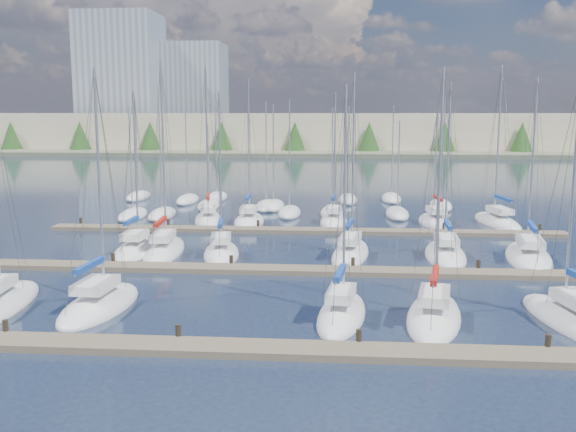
# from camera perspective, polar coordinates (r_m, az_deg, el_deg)

# --- Properties ---
(ground) EXTENTS (400.00, 400.00, 0.00)m
(ground) POSITION_cam_1_polar(r_m,az_deg,el_deg) (84.59, 2.53, 2.28)
(ground) COLOR #202B41
(ground) RESTS_ON ground
(dock_near) EXTENTS (44.00, 1.93, 1.10)m
(dock_near) POSITION_cam_1_polar(r_m,az_deg,el_deg) (27.97, -2.03, -11.77)
(dock_near) COLOR #6B5E4C
(dock_near) RESTS_ON ground
(dock_mid) EXTENTS (44.00, 1.93, 1.10)m
(dock_mid) POSITION_cam_1_polar(r_m,az_deg,el_deg) (41.29, 0.23, -4.83)
(dock_mid) COLOR #6B5E4C
(dock_mid) RESTS_ON ground
(dock_far) EXTENTS (44.00, 1.93, 1.10)m
(dock_far) POSITION_cam_1_polar(r_m,az_deg,el_deg) (54.95, 1.36, -1.31)
(dock_far) COLOR #6B5E4C
(dock_far) RESTS_ON ground
(sailboat_r) EXTENTS (3.96, 9.68, 15.17)m
(sailboat_r) POSITION_cam_1_polar(r_m,az_deg,el_deg) (62.25, 18.11, -0.49)
(sailboat_r) COLOR white
(sailboat_r) RESTS_ON ground
(sailboat_n) EXTENTS (4.19, 8.81, 15.17)m
(sailboat_n) POSITION_cam_1_polar(r_m,az_deg,el_deg) (60.71, -7.09, -0.33)
(sailboat_n) COLOR white
(sailboat_n) RESTS_ON ground
(sailboat_d) EXTENTS (3.17, 7.58, 12.25)m
(sailboat_d) POSITION_cam_1_polar(r_m,az_deg,el_deg) (32.54, 4.79, -8.68)
(sailboat_d) COLOR white
(sailboat_d) RESTS_ON ground
(sailboat_j) EXTENTS (3.55, 7.49, 12.31)m
(sailboat_j) POSITION_cam_1_polar(r_m,az_deg,el_deg) (46.29, -5.95, -3.30)
(sailboat_j) COLOR white
(sailboat_j) RESTS_ON ground
(sailboat_c) EXTENTS (3.37, 8.02, 13.17)m
(sailboat_c) POSITION_cam_1_polar(r_m,az_deg,el_deg) (35.37, -16.40, -7.57)
(sailboat_c) COLOR white
(sailboat_c) RESTS_ON ground
(sailboat_h) EXTENTS (2.94, 7.33, 12.39)m
(sailboat_h) POSITION_cam_1_polar(r_m,az_deg,el_deg) (48.41, -13.32, -2.96)
(sailboat_h) COLOR white
(sailboat_h) RESTS_ON ground
(sailboat_k) EXTENTS (3.61, 9.31, 13.73)m
(sailboat_k) POSITION_cam_1_polar(r_m,az_deg,el_deg) (46.18, 5.57, -3.32)
(sailboat_k) COLOR white
(sailboat_k) RESTS_ON ground
(sailboat_f) EXTENTS (4.08, 9.12, 12.62)m
(sailboat_f) POSITION_cam_1_polar(r_m,az_deg,el_deg) (34.28, 23.93, -8.54)
(sailboat_f) COLOR white
(sailboat_f) RESTS_ON ground
(sailboat_m) EXTENTS (4.53, 10.08, 13.35)m
(sailboat_m) POSITION_cam_1_polar(r_m,az_deg,el_deg) (48.05, 20.58, -3.40)
(sailboat_m) COLOR white
(sailboat_m) RESTS_ON ground
(sailboat_l) EXTENTS (3.36, 8.77, 13.01)m
(sailboat_l) POSITION_cam_1_polar(r_m,az_deg,el_deg) (47.00, 13.80, -3.34)
(sailboat_l) COLOR white
(sailboat_l) RESTS_ON ground
(sailboat_p) EXTENTS (2.75, 7.53, 12.78)m
(sailboat_p) POSITION_cam_1_polar(r_m,az_deg,el_deg) (59.71, 4.09, -0.45)
(sailboat_p) COLOR white
(sailboat_p) RESTS_ON ground
(sailboat_q) EXTENTS (3.17, 7.78, 11.23)m
(sailboat_q) POSITION_cam_1_polar(r_m,az_deg,el_deg) (60.68, 12.94, -0.52)
(sailboat_q) COLOR white
(sailboat_q) RESTS_ON ground
(sailboat_i) EXTENTS (3.34, 9.26, 14.70)m
(sailboat_i) POSITION_cam_1_polar(r_m,az_deg,el_deg) (47.78, -10.93, -3.02)
(sailboat_i) COLOR white
(sailboat_i) RESTS_ON ground
(sailboat_e) EXTENTS (4.07, 8.53, 13.07)m
(sailboat_e) POSITION_cam_1_polar(r_m,az_deg,el_deg) (32.94, 12.84, -8.67)
(sailboat_e) COLOR white
(sailboat_e) RESTS_ON ground
(sailboat_o) EXTENTS (3.03, 7.52, 13.94)m
(sailboat_o) POSITION_cam_1_polar(r_m,az_deg,el_deg) (59.72, -3.48, -0.44)
(sailboat_o) COLOR white
(sailboat_o) RESTS_ON ground
(distant_boats) EXTENTS (36.93, 20.75, 13.30)m
(distant_boats) POSITION_cam_1_polar(r_m,az_deg,el_deg) (68.81, -1.59, 0.94)
(distant_boats) COLOR #9EA0A5
(distant_boats) RESTS_ON ground
(shoreline) EXTENTS (400.00, 60.00, 38.00)m
(shoreline) POSITION_cam_1_polar(r_m,az_deg,el_deg) (174.49, -0.74, 8.29)
(shoreline) COLOR #666B51
(shoreline) RESTS_ON ground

